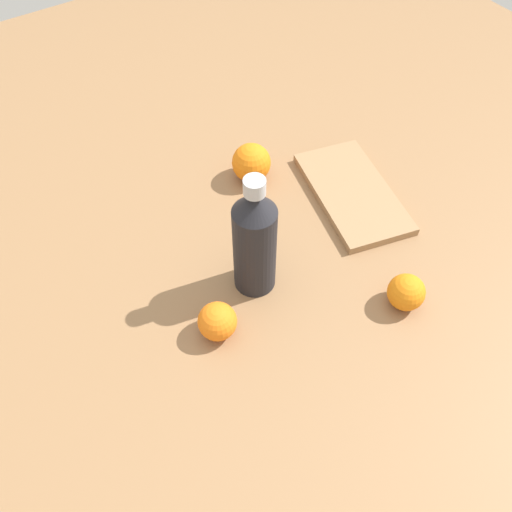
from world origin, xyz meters
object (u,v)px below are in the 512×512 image
at_px(cutting_board, 353,193).
at_px(orange_2, 217,321).
at_px(orange_0, 251,163).
at_px(orange_1, 406,292).
at_px(water_bottle, 256,242).

bearing_deg(cutting_board, orange_2, -58.67).
distance_m(orange_0, orange_2, 0.39).
bearing_deg(orange_2, orange_0, 137.95).
xyz_separation_m(orange_1, cutting_board, (-0.26, 0.10, -0.02)).
xyz_separation_m(orange_2, cutting_board, (-0.13, 0.41, -0.03)).
relative_size(orange_0, orange_1, 1.24).
xyz_separation_m(orange_0, orange_2, (0.29, -0.26, -0.01)).
bearing_deg(orange_0, water_bottle, -31.91).
distance_m(orange_2, cutting_board, 0.43).
bearing_deg(orange_1, orange_2, -113.59).
bearing_deg(water_bottle, orange_0, -86.49).
distance_m(orange_1, orange_2, 0.34).
distance_m(orange_1, cutting_board, 0.28).
bearing_deg(orange_1, orange_0, -174.00).
bearing_deg(orange_0, orange_1, 6.00).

